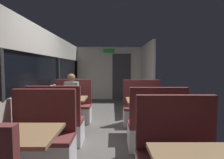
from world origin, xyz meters
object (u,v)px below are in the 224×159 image
bench_mid_window_facing_end (56,126)px  dining_table_rear_aisle (147,104)px  dining_table_near_window (14,142)px  seated_passenger (71,102)px  bench_mid_window_facing_entry (72,109)px  bench_rear_aisle_facing_entry (142,111)px  bench_near_window_facing_entry (40,143)px  dining_table_mid_window (65,103)px  bench_rear_aisle_facing_end (155,130)px

bench_mid_window_facing_end → dining_table_rear_aisle: bench_mid_window_facing_end is taller
dining_table_near_window → seated_passenger: seated_passenger is taller
dining_table_near_window → seated_passenger: bearing=90.0°
bench_mid_window_facing_entry → dining_table_rear_aisle: bench_mid_window_facing_entry is taller
bench_mid_window_facing_end → bench_mid_window_facing_entry: bearing=90.0°
seated_passenger → bench_mid_window_facing_end: bearing=-90.0°
dining_table_rear_aisle → bench_rear_aisle_facing_entry: size_ratio=0.82×
bench_rear_aisle_facing_entry → bench_near_window_facing_entry: bearing=-132.4°
dining_table_near_window → dining_table_mid_window: size_ratio=1.00×
dining_table_mid_window → dining_table_rear_aisle: bearing=-6.4°
bench_mid_window_facing_end → bench_mid_window_facing_entry: (0.00, 1.40, 0.00)m
bench_mid_window_facing_entry → bench_rear_aisle_facing_end: bearing=-41.8°
bench_near_window_facing_entry → bench_rear_aisle_facing_entry: size_ratio=1.00×
dining_table_near_window → dining_table_rear_aisle: size_ratio=1.00×
dining_table_near_window → bench_rear_aisle_facing_end: bearing=35.2°
bench_mid_window_facing_end → seated_passenger: (0.00, 1.33, 0.21)m
bench_rear_aisle_facing_entry → seated_passenger: (-1.79, 0.13, 0.21)m
dining_table_mid_window → bench_mid_window_facing_end: (0.00, -0.70, -0.31)m
dining_table_mid_window → seated_passenger: (0.00, 0.63, -0.10)m
bench_mid_window_facing_end → bench_mid_window_facing_entry: 1.40m
bench_near_window_facing_entry → bench_mid_window_facing_entry: (0.00, 2.16, 0.00)m
bench_mid_window_facing_entry → bench_mid_window_facing_end: bearing=-90.0°
bench_mid_window_facing_entry → bench_near_window_facing_entry: bearing=-90.0°
dining_table_rear_aisle → bench_rear_aisle_facing_entry: (0.00, 0.70, -0.31)m
dining_table_rear_aisle → bench_rear_aisle_facing_end: bearing=-90.0°
bench_mid_window_facing_end → bench_near_window_facing_entry: bearing=-90.0°
bench_mid_window_facing_entry → seated_passenger: seated_passenger is taller
dining_table_mid_window → dining_table_near_window: bearing=-90.0°
bench_near_window_facing_entry → dining_table_mid_window: bench_near_window_facing_entry is taller
bench_rear_aisle_facing_end → dining_table_near_window: bearing=-144.8°
bench_mid_window_facing_entry → bench_rear_aisle_facing_entry: (1.79, -0.20, 0.00)m
bench_mid_window_facing_end → dining_table_rear_aisle: (1.79, 0.50, 0.31)m
bench_rear_aisle_facing_entry → dining_table_rear_aisle: bearing=-90.0°
dining_table_near_window → seated_passenger: size_ratio=0.71×
bench_mid_window_facing_entry → bench_rear_aisle_facing_entry: bearing=-6.4°
bench_mid_window_facing_end → seated_passenger: bearing=90.0°
bench_rear_aisle_facing_end → seated_passenger: seated_passenger is taller
seated_passenger → dining_table_mid_window: bearing=-90.0°
bench_mid_window_facing_entry → bench_rear_aisle_facing_entry: 1.80m
bench_near_window_facing_entry → bench_mid_window_facing_end: bearing=90.0°
bench_rear_aisle_facing_end → bench_mid_window_facing_entry: bearing=138.2°
dining_table_near_window → bench_rear_aisle_facing_end: 2.21m
dining_table_near_window → bench_near_window_facing_entry: size_ratio=0.82×
bench_rear_aisle_facing_entry → dining_table_mid_window: bearing=-164.4°
bench_near_window_facing_entry → dining_table_rear_aisle: size_ratio=1.22×
dining_table_near_window → dining_table_rear_aisle: bearing=47.6°
dining_table_rear_aisle → seated_passenger: seated_passenger is taller
bench_mid_window_facing_end → bench_rear_aisle_facing_entry: size_ratio=1.00×
dining_table_mid_window → bench_mid_window_facing_end: size_ratio=0.82×
dining_table_mid_window → bench_mid_window_facing_entry: bench_mid_window_facing_entry is taller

